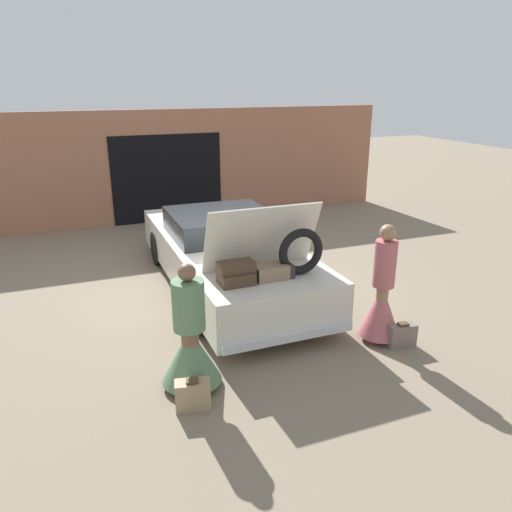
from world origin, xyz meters
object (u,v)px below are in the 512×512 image
object	(u,v)px
car	(227,254)
suitcase_beside_right_person	(402,336)
suitcase_beside_left_person	(193,395)
person_left	(190,345)
person_right	(382,300)

from	to	relation	value
car	suitcase_beside_right_person	xyz separation A→B (m)	(1.54, -2.93, -0.44)
suitcase_beside_left_person	suitcase_beside_right_person	world-z (taller)	suitcase_beside_left_person
person_left	suitcase_beside_left_person	size ratio (longest dim) A/B	3.69
car	person_right	bearing A→B (deg)	-62.65
person_right	suitcase_beside_right_person	size ratio (longest dim) A/B	4.23
car	suitcase_beside_right_person	size ratio (longest dim) A/B	13.06
car	person_right	distance (m)	2.97
car	person_right	size ratio (longest dim) A/B	3.08
person_left	person_right	xyz separation A→B (m)	(2.73, 0.13, 0.06)
suitcase_beside_left_person	suitcase_beside_right_person	xyz separation A→B (m)	(3.01, 0.28, -0.00)
person_left	suitcase_beside_right_person	size ratio (longest dim) A/B	3.91
car	person_left	bearing A→B (deg)	-116.29
person_right	suitcase_beside_left_person	bearing A→B (deg)	106.72
car	person_left	size ratio (longest dim) A/B	3.34
person_right	suitcase_beside_left_person	world-z (taller)	person_right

